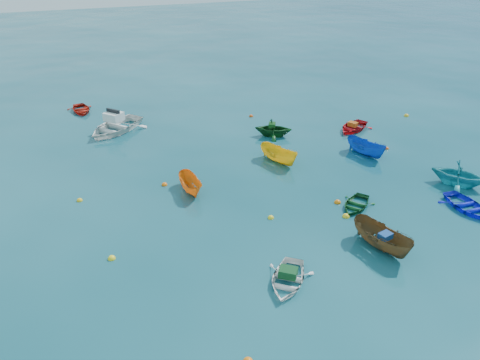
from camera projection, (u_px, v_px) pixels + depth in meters
name	position (u px, v px, depth m)	size (l,w,h in m)	color
ground	(276.00, 233.00, 22.56)	(160.00, 160.00, 0.00)	#0A3B48
dinghy_white_near	(287.00, 283.00, 19.36)	(1.98, 2.77, 0.57)	white
sampan_brown_mid	(380.00, 248.00, 21.48)	(1.23, 3.26, 1.26)	brown
dinghy_blue_se	(466.00, 209.00, 24.53)	(2.05, 2.87, 0.59)	#111AD8
sampan_yellow_mid	(279.00, 162.00, 29.49)	(1.12, 2.98, 1.15)	yellow
dinghy_green_e	(355.00, 207.00, 24.70)	(1.71, 2.39, 0.50)	#125023
dinghy_cyan_se	(457.00, 185.00, 26.84)	(2.60, 3.02, 1.59)	teal
sampan_orange_n	(191.00, 191.00, 26.17)	(1.00, 2.65, 1.02)	orange
dinghy_green_n	(273.00, 136.00, 33.25)	(2.23, 2.58, 1.36)	#104519
dinghy_red_ne	(353.00, 130.00, 34.30)	(2.16, 3.02, 0.63)	red
sampan_blue_far	(365.00, 155.00, 30.46)	(1.11, 2.95, 1.14)	#0E46B2
dinghy_red_far	(82.00, 112.00, 37.72)	(1.98, 2.77, 0.57)	red
motorboat_white	(116.00, 131.00, 34.05)	(3.36, 4.70, 1.58)	white
tarp_green_a	(288.00, 272.00, 19.23)	(0.74, 0.56, 0.36)	#11471F
tarp_blue_a	(385.00, 236.00, 21.01)	(0.57, 0.43, 0.28)	navy
tarp_green_b	(272.00, 125.00, 32.87)	(0.61, 0.46, 0.29)	#114615
tarp_orange_b	(353.00, 124.00, 34.01)	(0.63, 0.48, 0.31)	#C05213
buoy_ye_a	(346.00, 217.00, 23.84)	(0.37, 0.37, 0.37)	yellow
buoy_or_b	(337.00, 203.00, 25.07)	(0.36, 0.36, 0.36)	orange
buoy_ye_b	(112.00, 259.00, 20.78)	(0.34, 0.34, 0.34)	yellow
buoy_or_c	(164.00, 185.00, 26.81)	(0.33, 0.33, 0.33)	orange
buoy_ye_c	(271.00, 218.00, 23.72)	(0.32, 0.32, 0.32)	yellow
buoy_or_d	(387.00, 149.00, 31.27)	(0.29, 0.29, 0.29)	#EA4E0C
buoy_ye_d	(80.00, 201.00, 25.25)	(0.32, 0.32, 0.32)	yellow
buoy_or_e	(251.00, 117.00, 36.73)	(0.33, 0.33, 0.33)	#DA460B
buoy_ye_e	(406.00, 116.00, 36.81)	(0.38, 0.38, 0.38)	yellow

